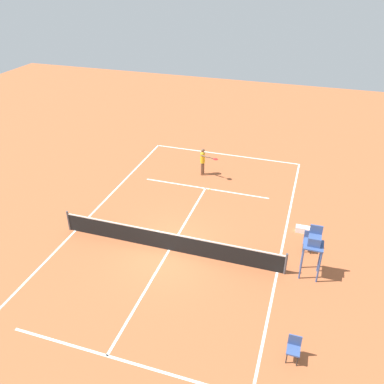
{
  "coord_description": "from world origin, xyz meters",
  "views": [
    {
      "loc": [
        -5.47,
        13.56,
        11.65
      ],
      "look_at": [
        0.2,
        -4.04,
        0.8
      ],
      "focal_mm": 37.55,
      "sensor_mm": 36.0,
      "label": 1
    }
  ],
  "objects_px": {
    "player_serving": "(203,159)",
    "umpire_chair": "(314,244)",
    "courtside_chair_near": "(294,347)",
    "courtside_chair_mid": "(308,240)",
    "equipment_bag": "(303,229)",
    "tennis_ball": "(210,189)"
  },
  "relations": [
    {
      "from": "player_serving",
      "to": "umpire_chair",
      "type": "relative_size",
      "value": 0.72
    },
    {
      "from": "umpire_chair",
      "to": "courtside_chair_near",
      "type": "xyz_separation_m",
      "value": [
        0.24,
        4.42,
        -1.07
      ]
    },
    {
      "from": "player_serving",
      "to": "courtside_chair_mid",
      "type": "xyz_separation_m",
      "value": [
        -6.65,
        5.63,
        -0.5
      ]
    },
    {
      "from": "player_serving",
      "to": "equipment_bag",
      "type": "bearing_deg",
      "value": 70.74
    },
    {
      "from": "umpire_chair",
      "to": "courtside_chair_near",
      "type": "distance_m",
      "value": 4.55
    },
    {
      "from": "player_serving",
      "to": "umpire_chair",
      "type": "height_order",
      "value": "umpire_chair"
    },
    {
      "from": "player_serving",
      "to": "tennis_ball",
      "type": "xyz_separation_m",
      "value": [
        -0.91,
        1.69,
        -1.0
      ]
    },
    {
      "from": "umpire_chair",
      "to": "equipment_bag",
      "type": "bearing_deg",
      "value": -81.79
    },
    {
      "from": "tennis_ball",
      "to": "courtside_chair_mid",
      "type": "bearing_deg",
      "value": 145.52
    },
    {
      "from": "tennis_ball",
      "to": "equipment_bag",
      "type": "relative_size",
      "value": 0.09
    },
    {
      "from": "player_serving",
      "to": "tennis_ball",
      "type": "relative_size",
      "value": 25.54
    },
    {
      "from": "umpire_chair",
      "to": "tennis_ball",
      "type": "bearing_deg",
      "value": -43.56
    },
    {
      "from": "equipment_bag",
      "to": "courtside_chair_near",
      "type": "bearing_deg",
      "value": 91.57
    },
    {
      "from": "courtside_chair_mid",
      "to": "equipment_bag",
      "type": "bearing_deg",
      "value": -79.04
    },
    {
      "from": "umpire_chair",
      "to": "courtside_chair_mid",
      "type": "xyz_separation_m",
      "value": [
        0.18,
        -1.68,
        -1.07
      ]
    },
    {
      "from": "courtside_chair_mid",
      "to": "tennis_ball",
      "type": "bearing_deg",
      "value": -34.48
    },
    {
      "from": "player_serving",
      "to": "courtside_chair_mid",
      "type": "bearing_deg",
      "value": 64.21
    },
    {
      "from": "courtside_chair_mid",
      "to": "equipment_bag",
      "type": "xyz_separation_m",
      "value": [
        0.26,
        -1.37,
        -0.38
      ]
    },
    {
      "from": "equipment_bag",
      "to": "umpire_chair",
      "type": "bearing_deg",
      "value": 98.21
    },
    {
      "from": "tennis_ball",
      "to": "equipment_bag",
      "type": "height_order",
      "value": "equipment_bag"
    },
    {
      "from": "player_serving",
      "to": "tennis_ball",
      "type": "distance_m",
      "value": 2.17
    },
    {
      "from": "umpire_chair",
      "to": "equipment_bag",
      "type": "height_order",
      "value": "umpire_chair"
    }
  ]
}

